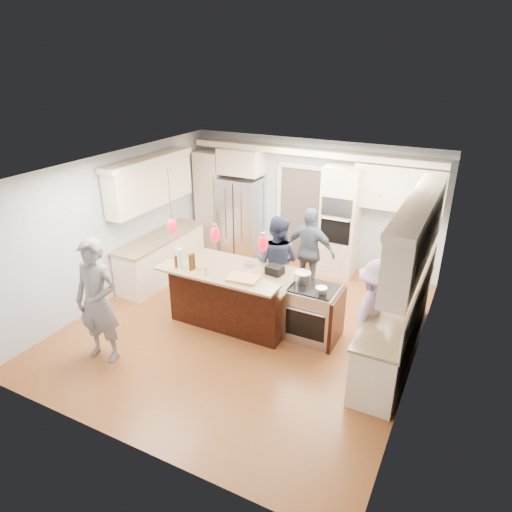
{
  "coord_description": "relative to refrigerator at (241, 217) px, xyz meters",
  "views": [
    {
      "loc": [
        3.21,
        -5.93,
        4.29
      ],
      "look_at": [
        0.0,
        0.35,
        1.15
      ],
      "focal_mm": 32.0,
      "sensor_mm": 36.0,
      "label": 1
    }
  ],
  "objects": [
    {
      "name": "ground_plane",
      "position": [
        1.55,
        -2.64,
        -0.9
      ],
      "size": [
        6.0,
        6.0,
        0.0
      ],
      "primitive_type": "plane",
      "color": "brown",
      "rests_on": "ground"
    },
    {
      "name": "room_shell",
      "position": [
        1.55,
        -2.64,
        0.92
      ],
      "size": [
        5.54,
        6.04,
        2.72
      ],
      "color": "#B2BCC6",
      "rests_on": "ground"
    },
    {
      "name": "refrigerator",
      "position": [
        0.0,
        0.0,
        0.0
      ],
      "size": [
        0.9,
        0.7,
        1.8
      ],
      "primitive_type": "cube",
      "color": "#B7B7BC",
      "rests_on": "ground"
    },
    {
      "name": "oven_column",
      "position": [
        2.3,
        0.03,
        0.25
      ],
      "size": [
        0.72,
        0.69,
        2.3
      ],
      "color": "beige",
      "rests_on": "ground"
    },
    {
      "name": "back_upper_cabinets",
      "position": [
        0.8,
        0.12,
        0.77
      ],
      "size": [
        5.3,
        0.61,
        2.54
      ],
      "color": "beige",
      "rests_on": "ground"
    },
    {
      "name": "right_counter_run",
      "position": [
        3.99,
        -2.34,
        0.16
      ],
      "size": [
        0.64,
        3.1,
        2.51
      ],
      "color": "beige",
      "rests_on": "ground"
    },
    {
      "name": "left_cabinets",
      "position": [
        -0.89,
        -1.84,
        0.16
      ],
      "size": [
        0.64,
        2.3,
        2.51
      ],
      "color": "beige",
      "rests_on": "ground"
    },
    {
      "name": "kitchen_island",
      "position": [
        1.3,
        -2.57,
        -0.42
      ],
      "size": [
        2.1,
        1.46,
        1.12
      ],
      "color": "black",
      "rests_on": "ground"
    },
    {
      "name": "island_range",
      "position": [
        2.71,
        -2.49,
        -0.44
      ],
      "size": [
        0.82,
        0.71,
        0.92
      ],
      "color": "#B7B7BC",
      "rests_on": "ground"
    },
    {
      "name": "pendant_lights",
      "position": [
        1.3,
        -3.15,
        0.9
      ],
      "size": [
        1.75,
        0.15,
        1.03
      ],
      "color": "black",
      "rests_on": "ground"
    },
    {
      "name": "person_bar_end",
      "position": [
        0.04,
        -4.44,
        0.07
      ],
      "size": [
        0.76,
        0.55,
        1.93
      ],
      "primitive_type": "imported",
      "rotation": [
        0.0,
        0.0,
        0.13
      ],
      "color": "slate",
      "rests_on": "ground"
    },
    {
      "name": "person_far_left",
      "position": [
        1.72,
        -1.79,
        -0.03
      ],
      "size": [
        0.86,
        0.68,
        1.74
      ],
      "primitive_type": "imported",
      "rotation": [
        0.0,
        0.0,
        3.16
      ],
      "color": "#272F4C",
      "rests_on": "ground"
    },
    {
      "name": "person_far_right",
      "position": [
        2.06,
        -1.04,
        -0.05
      ],
      "size": [
        1.02,
        0.48,
        1.71
      ],
      "primitive_type": "imported",
      "rotation": [
        0.0,
        0.0,
        3.08
      ],
      "color": "#495967",
      "rests_on": "ground"
    },
    {
      "name": "person_range_side",
      "position": [
        3.74,
        -2.79,
        -0.04
      ],
      "size": [
        0.79,
        1.19,
        1.71
      ],
      "primitive_type": "imported",
      "rotation": [
        0.0,
        0.0,
        1.43
      ],
      "color": "#B292C4",
      "rests_on": "ground"
    },
    {
      "name": "floor_rug",
      "position": [
        3.95,
        -2.74,
        -0.89
      ],
      "size": [
        0.7,
        1.01,
        0.01
      ],
      "primitive_type": "cube",
      "rotation": [
        0.0,
        0.0,
        -0.03
      ],
      "color": "#977A52",
      "rests_on": "ground"
    },
    {
      "name": "water_bottle",
      "position": [
        0.66,
        -3.22,
        0.39
      ],
      "size": [
        0.08,
        0.08,
        0.34
      ],
      "primitive_type": "cylinder",
      "rotation": [
        0.0,
        0.0,
        0.06
      ],
      "color": "silver",
      "rests_on": "kitchen_island"
    },
    {
      "name": "beer_bottle_a",
      "position": [
        0.85,
        -3.2,
        0.36
      ],
      "size": [
        0.08,
        0.08,
        0.27
      ],
      "primitive_type": "cylinder",
      "rotation": [
        0.0,
        0.0,
        0.21
      ],
      "color": "#4A270D",
      "rests_on": "kitchen_island"
    },
    {
      "name": "beer_bottle_b",
      "position": [
        0.58,
        -3.23,
        0.32
      ],
      "size": [
        0.07,
        0.07,
        0.21
      ],
      "primitive_type": "cylinder",
      "rotation": [
        0.0,
        0.0,
        -0.36
      ],
      "color": "#4A270D",
      "rests_on": "kitchen_island"
    },
    {
      "name": "beer_bottle_c",
      "position": [
        0.84,
        -3.12,
        0.35
      ],
      "size": [
        0.07,
        0.07,
        0.26
      ],
      "primitive_type": "cylinder",
      "rotation": [
        0.0,
        0.0,
        0.06
      ],
      "color": "#4A270D",
      "rests_on": "kitchen_island"
    },
    {
      "name": "drink_can",
      "position": [
        1.16,
        -3.23,
        0.28
      ],
      "size": [
        0.08,
        0.08,
        0.11
      ],
      "primitive_type": "cylinder",
      "rotation": [
        0.0,
        0.0,
        -0.42
      ],
      "color": "#B7B7BC",
      "rests_on": "kitchen_island"
    },
    {
      "name": "cutting_board",
      "position": [
        1.75,
        -3.11,
        0.24
      ],
      "size": [
        0.49,
        0.37,
        0.04
      ],
      "primitive_type": "cube",
      "rotation": [
        0.0,
        0.0,
        0.1
      ],
      "color": "tan",
      "rests_on": "kitchen_island"
    },
    {
      "name": "pot_large",
      "position": [
        2.44,
        -2.38,
        0.1
      ],
      "size": [
        0.27,
        0.27,
        0.16
      ],
      "primitive_type": "cylinder",
      "color": "#B7B7BC",
      "rests_on": "island_range"
    },
    {
      "name": "pot_small",
      "position": [
        2.84,
        -2.61,
        0.07
      ],
      "size": [
        0.18,
        0.18,
        0.09
      ],
      "primitive_type": "cylinder",
      "color": "#B7B7BC",
      "rests_on": "island_range"
    }
  ]
}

